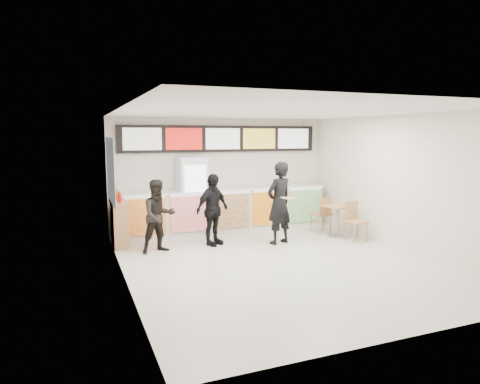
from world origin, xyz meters
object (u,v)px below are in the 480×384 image
customer_main (279,203)px  customer_mid (212,210)px  drinks_fridge (192,196)px  customer_left (159,216)px  condiment_ledge (120,223)px  cafe_table (338,215)px  service_counter (227,210)px

customer_main → customer_mid: (-1.50, 0.44, -0.13)m
drinks_fridge → customer_left: size_ratio=1.25×
drinks_fridge → customer_mid: size_ratio=1.20×
customer_left → drinks_fridge: bearing=39.0°
drinks_fridge → customer_left: bearing=-128.6°
drinks_fridge → customer_mid: drinks_fridge is taller
customer_main → condiment_ledge: size_ratio=1.55×
customer_main → customer_mid: 1.57m
customer_mid → condiment_ledge: customer_mid is taller
customer_main → cafe_table: bearing=164.2°
customer_main → condiment_ledge: (-3.51, 1.16, -0.43)m
customer_left → customer_mid: (1.27, 0.15, 0.04)m
drinks_fridge → customer_main: 2.37m
cafe_table → drinks_fridge: bearing=140.5°
drinks_fridge → customer_left: 1.85m
condiment_ledge → drinks_fridge: bearing=16.8°
service_counter → customer_mid: (-0.81, -1.27, 0.26)m
customer_left → service_counter: bearing=21.9°
customer_main → customer_mid: bearing=-34.8°
service_counter → condiment_ledge: bearing=-168.9°
drinks_fridge → cafe_table: (3.32, -1.65, -0.45)m
cafe_table → customer_left: bearing=164.1°
customer_left → cafe_table: bearing=-15.1°
customer_main → customer_left: bearing=-24.4°
service_counter → condiment_ledge: 2.87m
customer_mid → customer_left: bearing=158.3°
drinks_fridge → condiment_ledge: 2.02m
customer_main → customer_mid: size_ratio=1.16×
service_counter → cafe_table: size_ratio=3.31×
drinks_fridge → customer_left: drinks_fridge is taller
drinks_fridge → customer_mid: (0.13, -1.29, -0.17)m
customer_mid → customer_main: bearing=-44.7°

